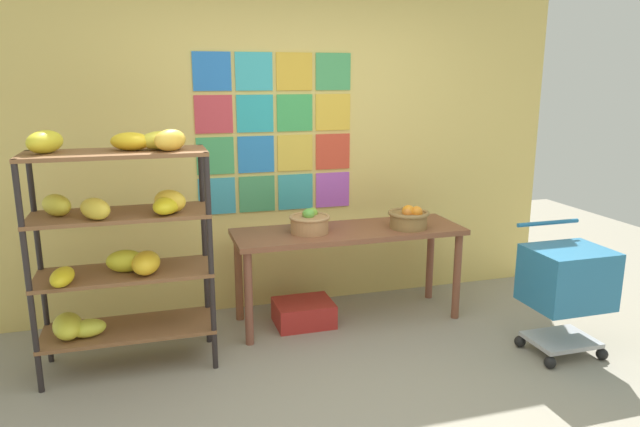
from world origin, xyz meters
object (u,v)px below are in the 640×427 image
(fruit_basket_back_left, at_px, (310,222))
(fruit_basket_left, at_px, (409,218))
(banana_shelf_unit, at_px, (118,234))
(produce_crate_under_table, at_px, (304,313))
(display_table, at_px, (349,241))
(shopping_cart, at_px, (567,281))

(fruit_basket_back_left, distance_m, fruit_basket_left, 0.77)
(fruit_basket_back_left, xyz_separation_m, fruit_basket_left, (0.77, -0.09, 0.00))
(banana_shelf_unit, relative_size, produce_crate_under_table, 3.55)
(banana_shelf_unit, distance_m, produce_crate_under_table, 1.56)
(fruit_basket_left, xyz_separation_m, produce_crate_under_table, (-0.82, 0.10, -0.72))
(display_table, bearing_deg, fruit_basket_back_left, -179.69)
(produce_crate_under_table, bearing_deg, display_table, 0.10)
(fruit_basket_left, xyz_separation_m, shopping_cart, (0.76, -0.88, -0.29))
(display_table, xyz_separation_m, fruit_basket_back_left, (-0.31, -0.00, 0.17))
(shopping_cart, bearing_deg, produce_crate_under_table, 157.46)
(banana_shelf_unit, distance_m, shopping_cart, 2.96)
(banana_shelf_unit, height_order, shopping_cart, banana_shelf_unit)
(produce_crate_under_table, relative_size, shopping_cart, 0.50)
(fruit_basket_back_left, relative_size, shopping_cart, 0.34)
(display_table, height_order, fruit_basket_back_left, fruit_basket_back_left)
(display_table, relative_size, fruit_basket_left, 5.59)
(banana_shelf_unit, xyz_separation_m, shopping_cart, (2.86, -0.64, -0.39))
(fruit_basket_left, bearing_deg, fruit_basket_back_left, 172.94)
(display_table, height_order, shopping_cart, shopping_cart)
(banana_shelf_unit, xyz_separation_m, fruit_basket_back_left, (1.33, 0.33, -0.10))
(banana_shelf_unit, bearing_deg, produce_crate_under_table, 14.54)
(fruit_basket_back_left, distance_m, shopping_cart, 1.84)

